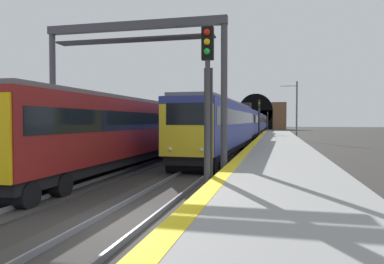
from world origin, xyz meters
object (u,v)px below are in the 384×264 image
object	(u,v)px
railway_signal_mid	(259,116)
overhead_signal_gantry	(133,62)
train_main_approaching	(250,123)
railway_signal_far	(268,119)
catenary_mast_near	(296,110)
railway_signal_near	(208,99)
train_adjacent_platform	(170,126)

from	to	relation	value
railway_signal_mid	overhead_signal_gantry	xyz separation A→B (m)	(-34.14, 4.05, 1.98)
train_main_approaching	railway_signal_far	xyz separation A→B (m)	(46.65, -1.80, 0.82)
railway_signal_mid	railway_signal_far	world-z (taller)	railway_signal_mid
railway_signal_mid	catenary_mast_near	world-z (taller)	catenary_mast_near
overhead_signal_gantry	railway_signal_far	bearing A→B (deg)	-2.62
train_main_approaching	railway_signal_mid	size ratio (longest dim) A/B	14.39
railway_signal_near	overhead_signal_gantry	distance (m)	5.81
overhead_signal_gantry	train_adjacent_platform	bearing A→B (deg)	9.59
railway_signal_far	train_main_approaching	bearing A→B (deg)	-2.21
railway_signal_near	overhead_signal_gantry	size ratio (longest dim) A/B	0.68
overhead_signal_gantry	catenary_mast_near	distance (m)	36.63
train_main_approaching	catenary_mast_near	xyz separation A→B (m)	(-6.24, -6.68, 1.76)
railway_signal_far	overhead_signal_gantry	world-z (taller)	overhead_signal_gantry
train_main_approaching	catenary_mast_near	bearing A→B (deg)	48.38
railway_signal_far	overhead_signal_gantry	xyz separation A→B (m)	(-88.39, 4.05, 2.15)
overhead_signal_gantry	catenary_mast_near	world-z (taller)	catenary_mast_near
train_adjacent_platform	overhead_signal_gantry	xyz separation A→B (m)	(-13.32, -2.25, 3.07)
railway_signal_mid	catenary_mast_near	distance (m)	5.13
railway_signal_mid	train_main_approaching	bearing A→B (deg)	-166.72
railway_signal_far	catenary_mast_near	size ratio (longest dim) A/B	0.66
railway_signal_mid	overhead_signal_gantry	size ratio (longest dim) A/B	0.67
railway_signal_near	railway_signal_mid	bearing A→B (deg)	-180.00
railway_signal_near	catenary_mast_near	xyz separation A→B (m)	(39.21, -4.88, 0.70)
railway_signal_near	railway_signal_far	world-z (taller)	railway_signal_near
train_main_approaching	train_adjacent_platform	distance (m)	28.78
train_adjacent_platform	catenary_mast_near	distance (m)	24.91
catenary_mast_near	railway_signal_near	bearing A→B (deg)	172.90
catenary_mast_near	overhead_signal_gantry	bearing A→B (deg)	165.88
train_adjacent_platform	train_main_approaching	bearing A→B (deg)	171.66
railway_signal_mid	overhead_signal_gantry	bearing A→B (deg)	-6.76
overhead_signal_gantry	catenary_mast_near	bearing A→B (deg)	-14.12
railway_signal_near	catenary_mast_near	bearing A→B (deg)	172.90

